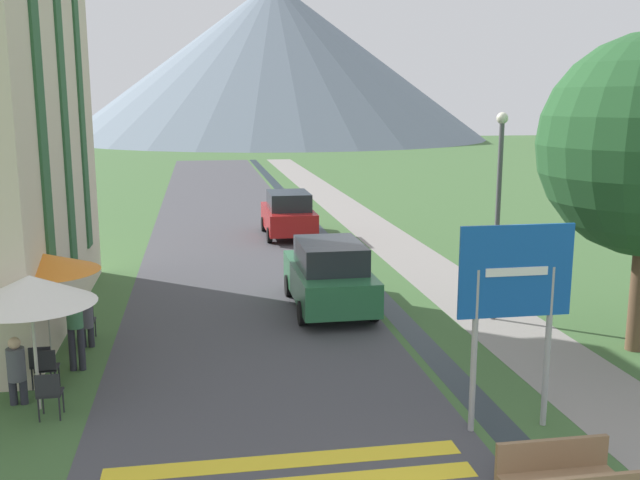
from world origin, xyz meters
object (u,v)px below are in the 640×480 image
Objects in this scene: cafe_umbrella_front_white at (30,290)px; streetlamp at (498,199)px; cafe_chair_nearest at (49,391)px; person_seated_near at (86,317)px; cafe_chair_near_left at (46,366)px; cafe_chair_near_right at (42,362)px; person_standing_terrace at (75,324)px; parked_car_far at (288,214)px; cafe_chair_far_left at (85,319)px; person_seated_far at (16,367)px; parked_car_near at (329,275)px; cafe_umbrella_middle_orange at (44,263)px; road_sign at (515,293)px.

cafe_umbrella_front_white is 10.78m from streetlamp.
cafe_chair_nearest is 3.71m from person_seated_near.
cafe_chair_near_left is 1.00× the size of cafe_chair_near_right.
cafe_chair_near_right is 0.51× the size of person_standing_terrace.
person_standing_terrace is (-6.03, -13.73, 0.07)m from parked_car_far.
person_seated_far is at bearing -92.85° from cafe_chair_far_left.
cafe_chair_near_left is at bearing -42.93° from cafe_chair_near_right.
cafe_chair_near_right is at bearing -102.24° from person_seated_near.
parked_car_near is 7.69m from cafe_chair_near_left.
cafe_chair_far_left and cafe_chair_near_left have the same top height.
parked_car_near is 1.85× the size of cafe_umbrella_middle_orange.
cafe_umbrella_front_white is (-6.40, -15.56, 1.28)m from parked_car_far.
parked_car_near is 6.78m from person_standing_terrace.
cafe_chair_near_left is 0.35× the size of cafe_umbrella_front_white.
road_sign is at bearing -35.21° from person_seated_near.
parked_car_near is 7.19m from cafe_umbrella_middle_orange.
cafe_umbrella_middle_orange is 0.46× the size of streetlamp.
cafe_umbrella_middle_orange is at bearing 86.77° from cafe_chair_near_left.
cafe_umbrella_front_white is 3.57m from person_seated_near.
road_sign is 1.41× the size of cafe_umbrella_front_white.
person_standing_terrace is 10.11m from streetlamp.
cafe_chair_near_left is 1.84m from cafe_umbrella_front_white.
cafe_chair_far_left is at bearing 100.53° from person_seated_near.
cafe_chair_far_left is 4.17m from cafe_chair_nearest.
person_seated_far is at bearing -104.47° from person_seated_near.
parked_car_far is 15.00m from person_standing_terrace.
cafe_umbrella_middle_orange is at bearing 95.72° from cafe_chair_nearest.
person_seated_near is at bearing 95.22° from cafe_chair_near_right.
cafe_chair_near_left is at bearing -87.07° from cafe_chair_far_left.
cafe_umbrella_front_white is (-6.20, -5.28, 1.28)m from parked_car_near.
cafe_umbrella_front_white is (-0.28, 0.48, 1.68)m from cafe_chair_nearest.
parked_car_near is at bearing 39.21° from cafe_chair_nearest.
parked_car_far is at bearing 63.87° from person_seated_near.
cafe_umbrella_middle_orange reaches higher than cafe_chair_far_left.
cafe_chair_near_right is 1.51m from cafe_chair_nearest.
person_seated_near is 0.25× the size of streetlamp.
road_sign reaches higher than cafe_chair_near_left.
cafe_chair_far_left is 0.67× the size of person_seated_near.
person_standing_terrace is at bearing -89.27° from person_seated_near.
parked_car_near reaches higher than cafe_chair_near_left.
road_sign is 9.38m from person_seated_near.
person_seated_near is 10.03m from streetlamp.
cafe_chair_nearest is at bearing -79.25° from cafe_umbrella_middle_orange.
cafe_chair_far_left is 0.67× the size of person_seated_far.
parked_car_far is at bearing 63.17° from cafe_umbrella_middle_orange.
road_sign is at bearing -85.14° from parked_car_far.
cafe_umbrella_front_white is at bearing -101.52° from cafe_chair_near_left.
cafe_umbrella_front_white reaches higher than cafe_chair_near_right.
cafe_chair_far_left is 3.49m from person_seated_far.
cafe_umbrella_middle_orange is (-6.66, -13.18, 1.23)m from parked_car_far.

